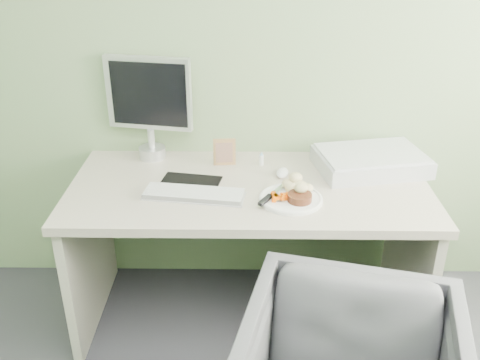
{
  "coord_description": "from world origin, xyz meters",
  "views": [
    {
      "loc": [
        -0.01,
        -0.49,
        1.81
      ],
      "look_at": [
        -0.04,
        1.5,
        0.82
      ],
      "focal_mm": 40.0,
      "sensor_mm": 36.0,
      "label": 1
    }
  ],
  "objects_px": {
    "plate": "(291,199)",
    "monitor": "(149,102)",
    "desk": "(249,221)",
    "scanner": "(371,162)"
  },
  "relations": [
    {
      "from": "desk",
      "to": "scanner",
      "type": "height_order",
      "value": "scanner"
    },
    {
      "from": "plate",
      "to": "desk",
      "type": "bearing_deg",
      "value": 141.33
    },
    {
      "from": "plate",
      "to": "monitor",
      "type": "bearing_deg",
      "value": 145.28
    },
    {
      "from": "plate",
      "to": "scanner",
      "type": "relative_size",
      "value": 0.54
    },
    {
      "from": "scanner",
      "to": "plate",
      "type": "bearing_deg",
      "value": -152.8
    },
    {
      "from": "desk",
      "to": "plate",
      "type": "distance_m",
      "value": 0.29
    },
    {
      "from": "scanner",
      "to": "monitor",
      "type": "bearing_deg",
      "value": 161.19
    },
    {
      "from": "plate",
      "to": "monitor",
      "type": "distance_m",
      "value": 0.84
    },
    {
      "from": "desk",
      "to": "plate",
      "type": "relative_size",
      "value": 6.01
    },
    {
      "from": "plate",
      "to": "scanner",
      "type": "distance_m",
      "value": 0.51
    }
  ]
}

